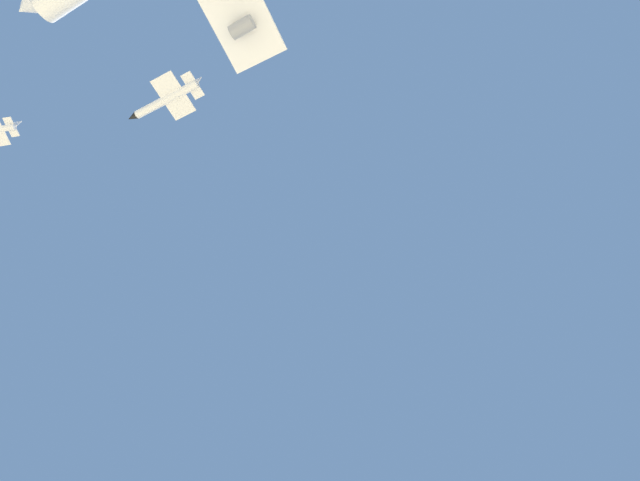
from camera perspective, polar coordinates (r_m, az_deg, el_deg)
name	(u,v)px	position (r m, az deg, el deg)	size (l,w,h in m)	color
chase_jet_lead	(166,99)	(105.06, -15.66, 13.92)	(15.33, 8.71, 4.00)	silver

